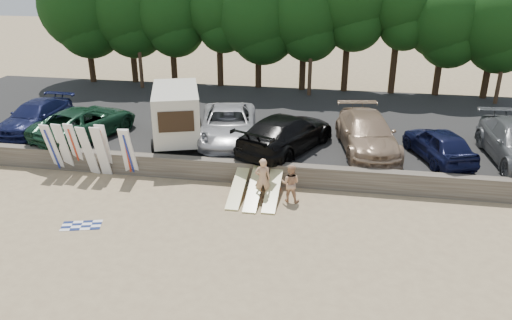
# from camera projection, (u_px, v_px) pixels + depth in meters

# --- Properties ---
(ground) EXTENTS (120.00, 120.00, 0.00)m
(ground) POSITION_uv_depth(u_px,v_px,m) (229.00, 213.00, 20.13)
(ground) COLOR tan
(ground) RESTS_ON ground
(seawall) EXTENTS (44.00, 0.50, 1.00)m
(seawall) POSITION_uv_depth(u_px,v_px,m) (243.00, 172.00, 22.66)
(seawall) COLOR #6B6356
(seawall) RESTS_ON ground
(parking_lot) EXTENTS (44.00, 14.50, 0.70)m
(parking_lot) POSITION_uv_depth(u_px,v_px,m) (268.00, 123.00, 29.54)
(parking_lot) COLOR #282828
(parking_lot) RESTS_ON ground
(treeline) EXTENTS (33.90, 6.76, 8.88)m
(treeline) POSITION_uv_depth(u_px,v_px,m) (258.00, 10.00, 33.96)
(treeline) COLOR #382616
(treeline) RESTS_ON parking_lot
(utility_poles) EXTENTS (25.80, 0.26, 9.00)m
(utility_poles) POSITION_uv_depth(u_px,v_px,m) (312.00, 24.00, 32.27)
(utility_poles) COLOR #473321
(utility_poles) RESTS_ON parking_lot
(box_trailer) EXTENTS (3.52, 4.86, 2.80)m
(box_trailer) POSITION_uv_depth(u_px,v_px,m) (176.00, 113.00, 25.03)
(box_trailer) COLOR beige
(box_trailer) RESTS_ON parking_lot
(car_0) EXTENTS (2.37, 5.32, 1.52)m
(car_0) POSITION_uv_depth(u_px,v_px,m) (35.00, 116.00, 27.16)
(car_0) COLOR #121740
(car_0) RESTS_ON parking_lot
(car_1) EXTENTS (4.35, 6.46, 1.64)m
(car_1) POSITION_uv_depth(u_px,v_px,m) (85.00, 122.00, 25.99)
(car_1) COLOR #143723
(car_1) RESTS_ON parking_lot
(car_2) EXTENTS (3.91, 6.55, 1.70)m
(car_2) POSITION_uv_depth(u_px,v_px,m) (228.00, 124.00, 25.57)
(car_2) COLOR #B2B2B8
(car_2) RESTS_ON parking_lot
(car_3) EXTENTS (4.90, 6.73, 1.81)m
(car_3) POSITION_uv_depth(u_px,v_px,m) (286.00, 133.00, 24.21)
(car_3) COLOR black
(car_3) RESTS_ON parking_lot
(car_4) EXTENTS (3.45, 6.37, 1.75)m
(car_4) POSITION_uv_depth(u_px,v_px,m) (367.00, 133.00, 24.26)
(car_4) COLOR #967A5F
(car_4) RESTS_ON parking_lot
(car_5) EXTENTS (3.24, 4.89, 1.55)m
(car_5) POSITION_uv_depth(u_px,v_px,m) (439.00, 144.00, 23.18)
(car_5) COLOR black
(car_5) RESTS_ON parking_lot
(surfboard_upright_0) EXTENTS (0.58, 0.84, 2.51)m
(surfboard_upright_0) POSITION_uv_depth(u_px,v_px,m) (53.00, 148.00, 23.33)
(surfboard_upright_0) COLOR white
(surfboard_upright_0) RESTS_ON ground
(surfboard_upright_1) EXTENTS (0.58, 0.76, 2.53)m
(surfboard_upright_1) POSITION_uv_depth(u_px,v_px,m) (64.00, 148.00, 23.30)
(surfboard_upright_1) COLOR white
(surfboard_upright_1) RESTS_ON ground
(surfboard_upright_2) EXTENTS (0.58, 0.74, 2.54)m
(surfboard_upright_2) POSITION_uv_depth(u_px,v_px,m) (75.00, 148.00, 23.30)
(surfboard_upright_2) COLOR white
(surfboard_upright_2) RESTS_ON ground
(surfboard_upright_3) EXTENTS (0.63, 0.84, 2.52)m
(surfboard_upright_3) POSITION_uv_depth(u_px,v_px,m) (88.00, 151.00, 22.96)
(surfboard_upright_3) COLOR white
(surfboard_upright_3) RESTS_ON ground
(surfboard_upright_4) EXTENTS (0.53, 0.57, 2.57)m
(surfboard_upright_4) POSITION_uv_depth(u_px,v_px,m) (105.00, 149.00, 23.07)
(surfboard_upright_4) COLOR white
(surfboard_upright_4) RESTS_ON ground
(surfboard_upright_5) EXTENTS (0.54, 0.73, 2.53)m
(surfboard_upright_5) POSITION_uv_depth(u_px,v_px,m) (101.00, 151.00, 22.87)
(surfboard_upright_5) COLOR white
(surfboard_upright_5) RESTS_ON ground
(surfboard_upright_6) EXTENTS (0.55, 0.87, 2.50)m
(surfboard_upright_6) POSITION_uv_depth(u_px,v_px,m) (129.00, 153.00, 22.74)
(surfboard_upright_6) COLOR white
(surfboard_upright_6) RESTS_ON ground
(surfboard_upright_7) EXTENTS (0.62, 0.85, 2.52)m
(surfboard_upright_7) POSITION_uv_depth(u_px,v_px,m) (127.00, 153.00, 22.77)
(surfboard_upright_7) COLOR white
(surfboard_upright_7) RESTS_ON ground
(surfboard_low_0) EXTENTS (0.56, 2.91, 0.88)m
(surfboard_low_0) POSITION_uv_depth(u_px,v_px,m) (238.00, 186.00, 21.40)
(surfboard_low_0) COLOR #F0E897
(surfboard_low_0) RESTS_ON ground
(surfboard_low_1) EXTENTS (0.56, 2.87, 1.01)m
(surfboard_low_1) POSITION_uv_depth(u_px,v_px,m) (255.00, 187.00, 21.14)
(surfboard_low_1) COLOR #F0E897
(surfboard_low_1) RESTS_ON ground
(surfboard_low_2) EXTENTS (0.56, 2.90, 0.91)m
(surfboard_low_2) POSITION_uv_depth(u_px,v_px,m) (273.00, 189.00, 21.11)
(surfboard_low_2) COLOR #F0E897
(surfboard_low_2) RESTS_ON ground
(beachgoer_a) EXTENTS (0.75, 0.57, 1.84)m
(beachgoer_a) POSITION_uv_depth(u_px,v_px,m) (263.00, 179.00, 20.93)
(beachgoer_a) COLOR tan
(beachgoer_a) RESTS_ON ground
(beachgoer_b) EXTENTS (0.86, 0.70, 1.65)m
(beachgoer_b) POSITION_uv_depth(u_px,v_px,m) (290.00, 183.00, 20.75)
(beachgoer_b) COLOR tan
(beachgoer_b) RESTS_ON ground
(cooler) EXTENTS (0.45, 0.40, 0.32)m
(cooler) POSITION_uv_depth(u_px,v_px,m) (255.00, 185.00, 22.15)
(cooler) COLOR #248432
(cooler) RESTS_ON ground
(gear_bag) EXTENTS (0.35, 0.31, 0.22)m
(gear_bag) POSITION_uv_depth(u_px,v_px,m) (277.00, 188.00, 22.01)
(gear_bag) COLOR #EE521C
(gear_bag) RESTS_ON ground
(beach_towel) EXTENTS (1.84, 1.84, 0.00)m
(beach_towel) POSITION_uv_depth(u_px,v_px,m) (81.00, 225.00, 19.16)
(beach_towel) COLOR white
(beach_towel) RESTS_ON ground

